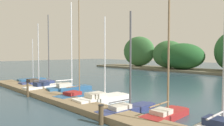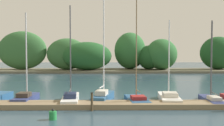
# 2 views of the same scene
# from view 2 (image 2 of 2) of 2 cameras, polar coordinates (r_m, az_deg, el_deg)

# --- Properties ---
(dock_pier) EXTENTS (28.37, 1.80, 0.35)m
(dock_pier) POSITION_cam_2_polar(r_m,az_deg,el_deg) (19.09, 9.64, -8.59)
(dock_pier) COLOR #847051
(dock_pier) RESTS_ON ground
(far_shore) EXTENTS (58.41, 8.75, 7.31)m
(far_shore) POSITION_cam_2_polar(r_m,az_deg,el_deg) (49.31, 1.34, 1.58)
(far_shore) COLOR #66604C
(far_shore) RESTS_ON ground
(sailboat_1) EXTENTS (1.20, 3.74, 6.72)m
(sailboat_1) POSITION_cam_2_polar(r_m,az_deg,el_deg) (21.67, -17.50, -6.79)
(sailboat_1) COLOR navy
(sailboat_1) RESTS_ON ground
(sailboat_2) EXTENTS (1.48, 4.50, 7.17)m
(sailboat_2) POSITION_cam_2_polar(r_m,az_deg,el_deg) (20.37, -8.66, -7.29)
(sailboat_2) COLOR white
(sailboat_2) RESTS_ON ground
(sailboat_3) EXTENTS (1.78, 4.13, 8.08)m
(sailboat_3) POSITION_cam_2_polar(r_m,az_deg,el_deg) (21.14, -1.83, -6.76)
(sailboat_3) COLOR #285684
(sailboat_3) RESTS_ON ground
(sailboat_4) EXTENTS (1.71, 3.97, 7.91)m
(sailboat_4) POSITION_cam_2_polar(r_m,az_deg,el_deg) (20.39, 5.18, -7.45)
(sailboat_4) COLOR #285684
(sailboat_4) RESTS_ON ground
(sailboat_5) EXTENTS (1.74, 4.47, 6.17)m
(sailboat_5) POSITION_cam_2_polar(r_m,az_deg,el_deg) (21.19, 11.82, -7.06)
(sailboat_5) COLOR white
(sailboat_5) RESTS_ON ground
(sailboat_6) EXTENTS (1.28, 4.41, 6.07)m
(sailboat_6) POSITION_cam_2_polar(r_m,az_deg,el_deg) (21.44, 20.11, -7.03)
(sailboat_6) COLOR navy
(sailboat_6) RESTS_ON ground
(mooring_piling_1) EXTENTS (0.18, 0.18, 1.20)m
(mooring_piling_1) POSITION_cam_2_polar(r_m,az_deg,el_deg) (17.62, -4.22, -8.08)
(mooring_piling_1) COLOR #4C3D28
(mooring_piling_1) RESTS_ON ground
(channel_buoy_1) EXTENTS (0.42, 0.42, 0.62)m
(channel_buoy_1) POSITION_cam_2_polar(r_m,az_deg,el_deg) (15.91, -12.28, -10.64)
(channel_buoy_1) COLOR #23843D
(channel_buoy_1) RESTS_ON ground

